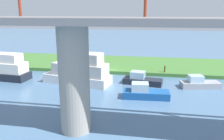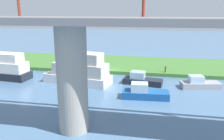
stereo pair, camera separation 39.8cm
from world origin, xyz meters
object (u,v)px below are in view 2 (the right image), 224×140
(houseboat_blue, at_px, (79,71))
(pontoon_yellow, at_px, (142,80))
(riverboat_paddlewheel, at_px, (4,68))
(motorboat_white, at_px, (144,93))
(bridge_pylon, at_px, (72,80))
(person_on_bank, at_px, (95,63))
(skiff_small, at_px, (199,84))
(mooring_post, at_px, (165,69))

(houseboat_blue, xyz_separation_m, pontoon_yellow, (-8.00, -1.06, -1.08))
(houseboat_blue, height_order, pontoon_yellow, houseboat_blue)
(riverboat_paddlewheel, height_order, motorboat_white, riverboat_paddlewheel)
(bridge_pylon, distance_m, riverboat_paddlewheel, 18.96)
(person_on_bank, distance_m, motorboat_white, 13.16)
(skiff_small, bearing_deg, person_on_bank, -21.42)
(bridge_pylon, bearing_deg, person_on_bank, -80.75)
(houseboat_blue, bearing_deg, pontoon_yellow, -172.42)
(motorboat_white, bearing_deg, pontoon_yellow, -83.30)
(skiff_small, distance_m, pontoon_yellow, 7.08)
(pontoon_yellow, bearing_deg, skiff_small, 178.29)
(mooring_post, xyz_separation_m, motorboat_white, (2.58, 9.51, -0.37))
(bridge_pylon, height_order, mooring_post, bridge_pylon)
(mooring_post, bearing_deg, pontoon_yellow, 56.11)
(bridge_pylon, relative_size, skiff_small, 1.69)
(mooring_post, xyz_separation_m, skiff_small, (-3.92, 4.90, -0.40))
(riverboat_paddlewheel, bearing_deg, bridge_pylon, 140.16)
(houseboat_blue, distance_m, motorboat_white, 9.41)
(bridge_pylon, bearing_deg, houseboat_blue, -73.73)
(houseboat_blue, height_order, riverboat_paddlewheel, houseboat_blue)
(bridge_pylon, height_order, houseboat_blue, bridge_pylon)
(houseboat_blue, height_order, skiff_small, houseboat_blue)
(houseboat_blue, xyz_separation_m, motorboat_white, (-8.56, 3.75, -1.07))
(motorboat_white, bearing_deg, bridge_pylon, 57.50)
(person_on_bank, bearing_deg, motorboat_white, 128.11)
(riverboat_paddlewheel, height_order, pontoon_yellow, riverboat_paddlewheel)
(houseboat_blue, distance_m, skiff_small, 15.13)
(person_on_bank, xyz_separation_m, houseboat_blue, (0.45, 6.59, 0.46))
(bridge_pylon, bearing_deg, riverboat_paddlewheel, -39.84)
(person_on_bank, distance_m, pontoon_yellow, 9.37)
(person_on_bank, height_order, riverboat_paddlewheel, riverboat_paddlewheel)
(pontoon_yellow, bearing_deg, bridge_pylon, 70.49)
(skiff_small, bearing_deg, pontoon_yellow, -1.71)
(bridge_pylon, bearing_deg, skiff_small, -132.60)
(bridge_pylon, height_order, riverboat_paddlewheel, bridge_pylon)
(mooring_post, height_order, houseboat_blue, houseboat_blue)
(houseboat_blue, bearing_deg, motorboat_white, 156.33)
(person_on_bank, relative_size, skiff_small, 0.28)
(person_on_bank, bearing_deg, houseboat_blue, 86.10)
(mooring_post, bearing_deg, bridge_pylon, 66.29)
(riverboat_paddlewheel, bearing_deg, person_on_bank, -150.87)
(bridge_pylon, height_order, person_on_bank, bridge_pylon)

